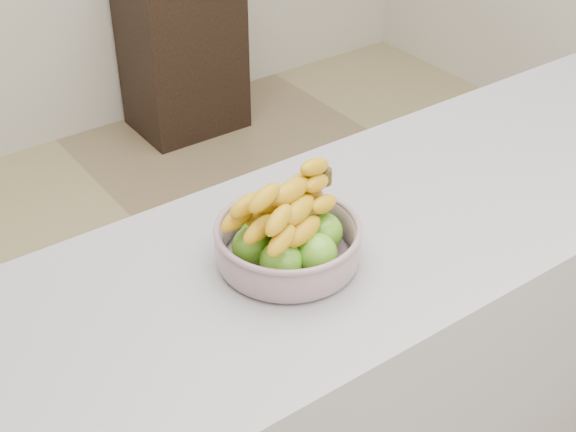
# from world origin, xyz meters

# --- Properties ---
(ground) EXTENTS (4.00, 4.00, 0.00)m
(ground) POSITION_xyz_m (0.00, 0.00, 0.00)
(ground) COLOR #92845A
(ground) RESTS_ON ground
(counter) EXTENTS (2.00, 0.60, 0.90)m
(counter) POSITION_xyz_m (0.00, -0.30, 0.45)
(counter) COLOR #92949A
(counter) RESTS_ON ground
(cabinet) EXTENTS (0.48, 0.38, 0.86)m
(cabinet) POSITION_xyz_m (0.57, 1.78, 0.43)
(cabinet) COLOR black
(cabinet) RESTS_ON ground
(fruit_bowl) EXTENTS (0.27, 0.27, 0.17)m
(fruit_bowl) POSITION_xyz_m (-0.34, -0.30, 0.95)
(fruit_bowl) COLOR #A7B5C9
(fruit_bowl) RESTS_ON counter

